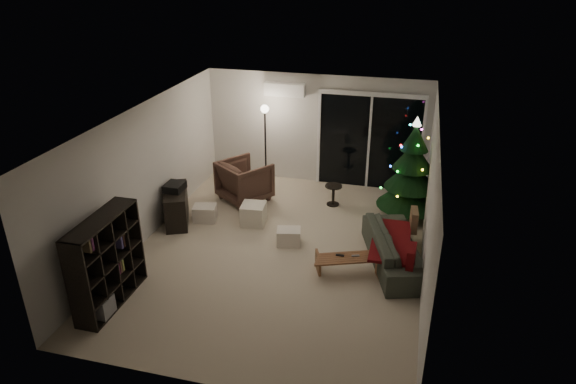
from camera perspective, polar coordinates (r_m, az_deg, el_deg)
name	(u,v)px	position (r m, az deg, el deg)	size (l,w,h in m)	color
room	(321,170)	(10.02, 3.67, 2.41)	(6.50, 7.51, 2.60)	beige
bookshelf	(96,260)	(8.22, -20.52, -7.08)	(0.36, 1.43, 1.43)	black
media_cabinet	(177,206)	(10.35, -12.28, -1.51)	(0.41, 1.08, 0.68)	black
stereo	(175,187)	(10.18, -12.49, 0.56)	(0.34, 0.41, 0.14)	black
armchair	(245,181)	(11.01, -4.84, 1.26)	(0.94, 0.96, 0.88)	#442920
ottoman	(254,214)	(10.11, -3.85, -2.44)	(0.46, 0.46, 0.41)	beige
cardboard_box_a	(205,213)	(10.35, -9.21, -2.34)	(0.44, 0.34, 0.32)	beige
cardboard_box_b	(289,237)	(9.42, 0.08, -4.99)	(0.43, 0.32, 0.30)	beige
side_table	(333,195)	(10.87, 5.05, -0.34)	(0.36, 0.36, 0.45)	black
floor_lamp	(265,148)	(11.42, -2.52, 4.87)	(0.30, 0.30, 1.86)	black
sofa	(396,248)	(8.98, 11.92, -6.13)	(2.03, 0.80, 0.59)	#494F46
sofa_throw	(391,241)	(8.92, 11.36, -5.33)	(0.64, 1.47, 0.05)	maroon
cushion_a	(414,220)	(9.44, 13.81, -3.04)	(0.12, 0.39, 0.39)	#7B6046
cushion_b	(411,258)	(8.30, 13.51, -7.16)	(0.12, 0.39, 0.39)	maroon
coffee_table	(348,266)	(8.62, 6.74, -8.14)	(1.09, 0.38, 0.34)	brown
remote_a	(340,255)	(8.54, 5.80, -7.00)	(0.14, 0.04, 0.02)	black
remote_b	(356,256)	(8.56, 7.51, -7.03)	(0.13, 0.04, 0.02)	slate
christmas_tree	(412,168)	(10.34, 13.62, 2.60)	(1.29, 1.29, 2.08)	black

